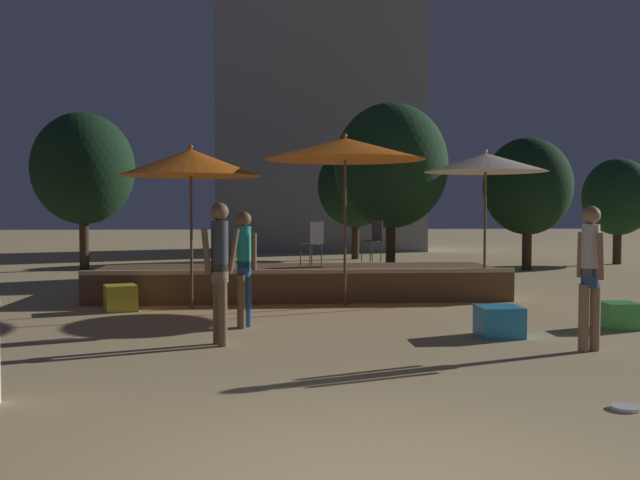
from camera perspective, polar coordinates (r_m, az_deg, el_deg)
The scene contains 19 objects.
wooden_deck at distance 14.95m, azimuth -1.74°, elevation -3.35°, with size 8.32×2.74×0.66m.
patio_umbrella_0 at distance 13.12m, azimuth -10.30°, elevation 6.10°, with size 2.58×2.58×2.97m.
patio_umbrella_1 at distance 14.27m, azimuth 13.11°, elevation 6.04°, with size 2.38×2.38×2.98m.
patio_umbrella_2 at distance 13.26m, azimuth 2.02°, elevation 7.28°, with size 2.97×2.97×3.21m.
cube_seat_0 at distance 11.76m, azimuth 22.88°, elevation -5.59°, with size 0.51×0.51×0.40m.
cube_seat_2 at distance 10.50m, azimuth 14.14°, elevation -6.33°, with size 0.60×0.60×0.43m.
cube_seat_3 at distance 13.22m, azimuth -15.67°, elevation -4.48°, with size 0.68×0.68×0.46m.
person_1 at distance 10.91m, azimuth -6.09°, elevation -1.93°, with size 0.45×0.31×1.77m.
person_3 at distance 9.54m, azimuth -8.02°, elevation -1.99°, with size 0.52×0.30×1.90m.
person_4 at distance 9.67m, azimuth 20.80°, elevation -2.28°, with size 0.30×0.47×1.85m.
bistro_chair_0 at distance 15.73m, azimuth 4.38°, elevation 0.27°, with size 0.47×0.47×0.90m.
bistro_chair_1 at distance 14.27m, azimuth -0.50°, elevation 0.05°, with size 0.48×0.48×0.90m.
frisbee_disc at distance 7.16m, azimuth 23.28°, elevation -12.21°, with size 0.27×0.27×0.03m.
background_tree_0 at distance 22.01m, azimuth 16.27°, elevation 4.13°, with size 2.61×2.61×3.93m.
background_tree_1 at distance 25.40m, azimuth 22.74°, elevation 3.18°, with size 2.29×2.29×3.48m.
background_tree_2 at distance 25.89m, azimuth 2.85°, elevation 4.34°, with size 2.74×2.74×4.17m.
background_tree_3 at distance 22.46m, azimuth -18.42°, elevation 5.43°, with size 3.02×3.02×4.69m.
background_tree_4 at distance 20.65m, azimuth 5.69°, elevation 5.93°, with size 3.27×3.27×4.86m.
distant_building at distance 32.04m, azimuth -0.04°, elevation 12.27°, with size 8.92×3.69×14.52m.
Camera 1 is at (-0.66, -4.23, 1.81)m, focal length 40.00 mm.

